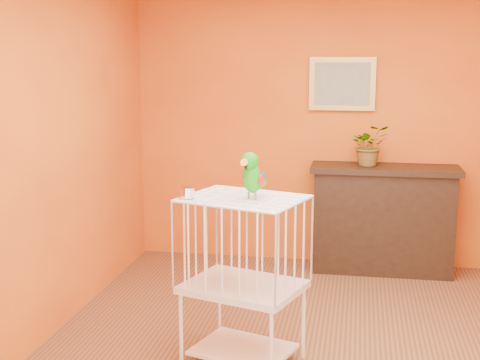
# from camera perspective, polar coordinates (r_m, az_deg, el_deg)

# --- Properties ---
(room_shell) EXTENTS (4.50, 4.50, 4.50)m
(room_shell) POSITION_cam_1_polar(r_m,az_deg,el_deg) (4.23, 7.82, 4.68)
(room_shell) COLOR orange
(room_shell) RESTS_ON ground
(console_cabinet) EXTENTS (1.36, 0.49, 1.01)m
(console_cabinet) POSITION_cam_1_polar(r_m,az_deg,el_deg) (6.41, 12.10, -3.27)
(console_cabinet) COLOR black
(console_cabinet) RESTS_ON ground
(potted_plant) EXTENTS (0.43, 0.46, 0.30)m
(potted_plant) POSITION_cam_1_polar(r_m,az_deg,el_deg) (6.33, 10.97, 2.61)
(potted_plant) COLOR #26722D
(potted_plant) RESTS_ON console_cabinet
(framed_picture) EXTENTS (0.62, 0.04, 0.50)m
(framed_picture) POSITION_cam_1_polar(r_m,az_deg,el_deg) (6.43, 8.72, 8.12)
(framed_picture) COLOR #AF8B3E
(framed_picture) RESTS_ON room_shell
(birdcage) EXTENTS (0.86, 0.75, 1.12)m
(birdcage) POSITION_cam_1_polar(r_m,az_deg,el_deg) (4.40, 0.28, -8.40)
(birdcage) COLOR white
(birdcage) RESTS_ON ground
(feed_cup) EXTENTS (0.09, 0.09, 0.06)m
(feed_cup) POSITION_cam_1_polar(r_m,az_deg,el_deg) (4.25, -4.53, -1.07)
(feed_cup) COLOR silver
(feed_cup) RESTS_ON birdcage
(parrot) EXTENTS (0.16, 0.27, 0.30)m
(parrot) POSITION_cam_1_polar(r_m,az_deg,el_deg) (4.20, 1.03, 0.45)
(parrot) COLOR #59544C
(parrot) RESTS_ON birdcage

